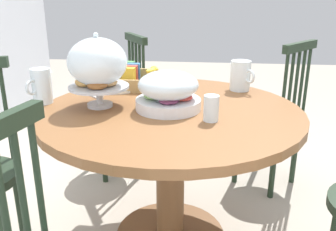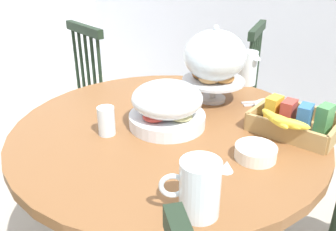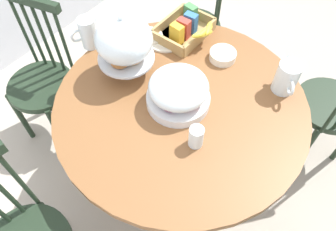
# 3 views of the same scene
# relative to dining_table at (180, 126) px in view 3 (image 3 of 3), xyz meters

# --- Properties ---
(ground_plane) EXTENTS (10.00, 10.00, 0.00)m
(ground_plane) POSITION_rel_dining_table_xyz_m (0.08, -0.11, -0.53)
(ground_plane) COLOR #A89E8E
(dining_table) EXTENTS (1.22, 1.22, 0.74)m
(dining_table) POSITION_rel_dining_table_xyz_m (0.00, 0.00, 0.00)
(dining_table) COLOR brown
(dining_table) RESTS_ON ground_plane
(windsor_chair_by_cabinet) EXTENTS (0.47, 0.47, 0.97)m
(windsor_chair_by_cabinet) POSITION_rel_dining_table_xyz_m (0.69, -0.59, -0.08)
(windsor_chair_by_cabinet) COLOR #1E2D1E
(windsor_chair_by_cabinet) RESTS_ON ground_plane
(windsor_chair_facing_door) EXTENTS (0.46, 0.46, 0.97)m
(windsor_chair_facing_door) POSITION_rel_dining_table_xyz_m (0.79, 0.44, -0.08)
(windsor_chair_facing_door) COLOR #1E2D1E
(windsor_chair_facing_door) RESTS_ON ground_plane
(windsor_chair_far_side) EXTENTS (0.42, 0.42, 0.97)m
(windsor_chair_far_side) POSITION_rel_dining_table_xyz_m (-0.21, 0.88, -0.08)
(windsor_chair_far_side) COLOR #1E2D1E
(windsor_chair_far_side) RESTS_ON ground_plane
(pastry_stand_with_dome) EXTENTS (0.28, 0.28, 0.34)m
(pastry_stand_with_dome) POSITION_rel_dining_table_xyz_m (-0.00, 0.33, 0.41)
(pastry_stand_with_dome) COLOR silver
(pastry_stand_with_dome) RESTS_ON dining_table
(fruit_platter_covered) EXTENTS (0.30, 0.30, 0.18)m
(fruit_platter_covered) POSITION_rel_dining_table_xyz_m (-0.01, 0.01, 0.29)
(fruit_platter_covered) COLOR silver
(fruit_platter_covered) RESTS_ON dining_table
(orange_juice_pitcher) EXTENTS (0.17, 0.14, 0.16)m
(orange_juice_pitcher) POSITION_rel_dining_table_xyz_m (0.37, -0.34, 0.28)
(orange_juice_pitcher) COLOR silver
(orange_juice_pitcher) RESTS_ON dining_table
(milk_pitcher) EXTENTS (0.17, 0.09, 0.17)m
(milk_pitcher) POSITION_rel_dining_table_xyz_m (0.02, 0.62, 0.29)
(milk_pitcher) COLOR silver
(milk_pitcher) RESTS_ON dining_table
(cereal_basket) EXTENTS (0.32, 0.30, 0.12)m
(cereal_basket) POSITION_rel_dining_table_xyz_m (0.40, 0.26, 0.26)
(cereal_basket) COLOR tan
(cereal_basket) RESTS_ON dining_table
(china_plate_large) EXTENTS (0.22, 0.22, 0.01)m
(china_plate_large) POSITION_rel_dining_table_xyz_m (0.30, 0.33, 0.22)
(china_plate_large) COLOR white
(china_plate_large) RESTS_ON dining_table
(china_plate_small) EXTENTS (0.15, 0.15, 0.01)m
(china_plate_small) POSITION_rel_dining_table_xyz_m (0.26, 0.41, 0.23)
(china_plate_small) COLOR white
(china_plate_small) RESTS_ON china_plate_large
(cereal_bowl) EXTENTS (0.14, 0.14, 0.04)m
(cereal_bowl) POSITION_rel_dining_table_xyz_m (0.37, 0.00, 0.23)
(cereal_bowl) COLOR white
(cereal_bowl) RESTS_ON dining_table
(drinking_glass) EXTENTS (0.06, 0.06, 0.11)m
(drinking_glass) POSITION_rel_dining_table_xyz_m (-0.15, -0.19, 0.26)
(drinking_glass) COLOR silver
(drinking_glass) RESTS_ON dining_table
(table_knife) EXTENTS (0.13, 0.13, 0.01)m
(table_knife) POSITION_rel_dining_table_xyz_m (0.20, 0.43, 0.21)
(table_knife) COLOR silver
(table_knife) RESTS_ON dining_table
(dinner_fork) EXTENTS (0.13, 0.13, 0.01)m
(dinner_fork) POSITION_rel_dining_table_xyz_m (0.18, 0.45, 0.21)
(dinner_fork) COLOR silver
(dinner_fork) RESTS_ON dining_table
(soup_spoon) EXTENTS (0.13, 0.13, 0.01)m
(soup_spoon) POSITION_rel_dining_table_xyz_m (0.41, 0.24, 0.21)
(soup_spoon) COLOR silver
(soup_spoon) RESTS_ON dining_table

